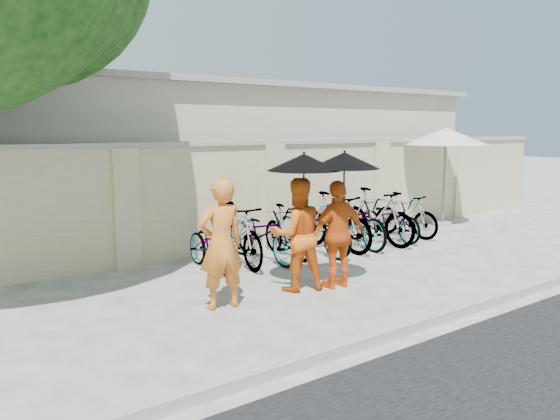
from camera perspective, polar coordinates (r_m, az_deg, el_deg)
ground at (r=7.42m, az=0.57°, el=-9.61°), size 80.00×80.00×0.00m
kerb at (r=6.20m, az=10.27°, el=-12.87°), size 40.00×0.16×0.12m
compound_wall at (r=10.36m, az=-5.63°, el=1.21°), size 20.00×0.30×2.00m
building_behind at (r=14.11m, az=-10.08°, el=5.49°), size 14.00×6.00×3.20m
monk_left at (r=7.02m, az=-6.18°, el=-3.58°), size 0.65×0.46×1.69m
monk_center at (r=7.79m, az=1.81°, el=-2.57°), size 0.94×0.82×1.62m
parasol_center at (r=7.63m, az=2.52°, el=5.00°), size 1.04×1.04×1.04m
monk_right at (r=7.97m, az=6.11°, el=-2.54°), size 0.95×0.45×1.57m
parasol_right at (r=7.79m, az=6.74°, el=5.17°), size 1.01×1.01×1.09m
patio_umbrella at (r=13.46m, az=16.96°, el=7.25°), size 2.10×2.10×2.33m
bike_0 at (r=8.94m, az=-7.04°, el=-3.67°), size 0.63×1.66×0.86m
bike_1 at (r=9.25m, az=-4.45°, el=-2.55°), size 0.68×1.83×1.08m
bike_2 at (r=9.56m, az=-1.81°, el=-2.43°), size 0.79×1.93×0.99m
bike_3 at (r=9.85m, az=0.80°, el=-2.23°), size 0.57×1.61×0.95m
bike_4 at (r=10.10m, az=3.46°, el=-1.78°), size 0.84×1.98×1.01m
bike_5 at (r=10.42m, az=5.74°, el=-1.22°), size 0.68×1.89×1.11m
bike_6 at (r=10.82m, az=7.67°, el=-1.17°), size 0.79×1.96×1.01m
bike_7 at (r=11.10m, az=10.02°, el=-0.66°), size 0.70×1.92×1.13m
bike_8 at (r=11.58m, az=11.40°, el=-0.92°), size 0.66×1.72×0.89m
bike_9 at (r=11.99m, az=13.01°, el=-0.51°), size 0.63×1.63×0.95m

